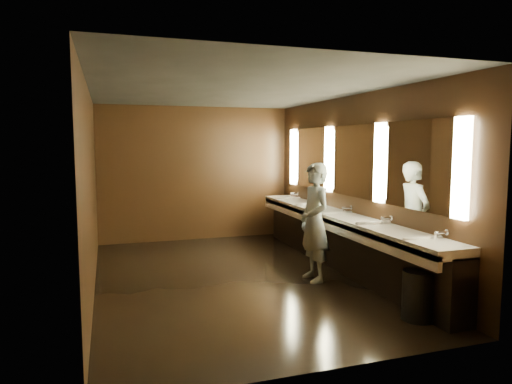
# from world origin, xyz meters

# --- Properties ---
(floor) EXTENTS (6.00, 6.00, 0.00)m
(floor) POSITION_xyz_m (0.00, 0.00, 0.00)
(floor) COLOR black
(floor) RESTS_ON ground
(ceiling) EXTENTS (4.00, 6.00, 0.02)m
(ceiling) POSITION_xyz_m (0.00, 0.00, 2.80)
(ceiling) COLOR #2D2D2B
(ceiling) RESTS_ON wall_back
(wall_back) EXTENTS (4.00, 0.02, 2.80)m
(wall_back) POSITION_xyz_m (0.00, 3.00, 1.40)
(wall_back) COLOR black
(wall_back) RESTS_ON floor
(wall_front) EXTENTS (4.00, 0.02, 2.80)m
(wall_front) POSITION_xyz_m (0.00, -3.00, 1.40)
(wall_front) COLOR black
(wall_front) RESTS_ON floor
(wall_left) EXTENTS (0.02, 6.00, 2.80)m
(wall_left) POSITION_xyz_m (-2.00, 0.00, 1.40)
(wall_left) COLOR black
(wall_left) RESTS_ON floor
(wall_right) EXTENTS (0.02, 6.00, 2.80)m
(wall_right) POSITION_xyz_m (2.00, 0.00, 1.40)
(wall_right) COLOR black
(wall_right) RESTS_ON floor
(sink_counter) EXTENTS (0.55, 5.40, 1.01)m
(sink_counter) POSITION_xyz_m (1.79, 0.00, 0.50)
(sink_counter) COLOR black
(sink_counter) RESTS_ON floor
(mirror_band) EXTENTS (0.06, 5.03, 1.15)m
(mirror_band) POSITION_xyz_m (1.98, -0.00, 1.75)
(mirror_band) COLOR #FEF3B9
(mirror_band) RESTS_ON wall_right
(person) EXTENTS (0.43, 0.65, 1.75)m
(person) POSITION_xyz_m (1.10, -0.48, 0.87)
(person) COLOR #91B5D8
(person) RESTS_ON floor
(trash_bin) EXTENTS (0.45, 0.45, 0.57)m
(trash_bin) POSITION_xyz_m (1.58, -2.26, 0.29)
(trash_bin) COLOR black
(trash_bin) RESTS_ON floor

